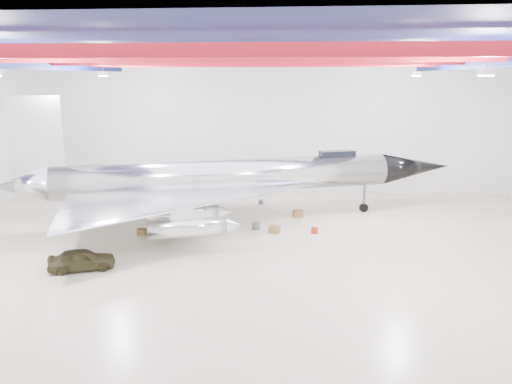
# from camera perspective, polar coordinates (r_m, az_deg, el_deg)

# --- Properties ---
(floor) EXTENTS (40.00, 40.00, 0.00)m
(floor) POSITION_cam_1_polar(r_m,az_deg,el_deg) (28.26, -1.13, -6.63)
(floor) COLOR beige
(floor) RESTS_ON ground
(wall_back) EXTENTS (40.00, 0.00, 40.00)m
(wall_back) POSITION_cam_1_polar(r_m,az_deg,el_deg) (41.74, 1.05, 7.54)
(wall_back) COLOR silver
(wall_back) RESTS_ON floor
(ceiling) EXTENTS (40.00, 40.00, 0.00)m
(ceiling) POSITION_cam_1_polar(r_m,az_deg,el_deg) (26.64, -1.24, 16.24)
(ceiling) COLOR #0A0F38
(ceiling) RESTS_ON wall_back
(ceiling_structure) EXTENTS (39.50, 29.50, 1.08)m
(ceiling_structure) POSITION_cam_1_polar(r_m,az_deg,el_deg) (26.61, -1.24, 14.79)
(ceiling_structure) COLOR maroon
(ceiling_structure) RESTS_ON ceiling
(jet_aircraft) EXTENTS (30.00, 22.32, 8.44)m
(jet_aircraft) POSITION_cam_1_polar(r_m,az_deg,el_deg) (33.13, -3.38, 1.28)
(jet_aircraft) COLOR silver
(jet_aircraft) RESTS_ON floor
(jeep) EXTENTS (3.48, 2.34, 1.10)m
(jeep) POSITION_cam_1_polar(r_m,az_deg,el_deg) (26.77, -19.30, -7.28)
(jeep) COLOR #332F19
(jeep) RESTS_ON floor
(crate_ply) EXTENTS (0.57, 0.48, 0.37)m
(crate_ply) POSITION_cam_1_polar(r_m,az_deg,el_deg) (31.62, -12.93, -4.45)
(crate_ply) COLOR olive
(crate_ply) RESTS_ON floor
(engine_drum) EXTENTS (0.58, 0.58, 0.46)m
(engine_drum) POSITION_cam_1_polar(r_m,az_deg,el_deg) (31.90, 0.01, -3.87)
(engine_drum) COLOR #59595B
(engine_drum) RESTS_ON floor
(parts_bin) EXTENTS (0.76, 0.67, 0.45)m
(parts_bin) POSITION_cam_1_polar(r_m,az_deg,el_deg) (34.83, 4.83, -2.46)
(parts_bin) COLOR olive
(parts_bin) RESTS_ON floor
(crate_small) EXTENTS (0.46, 0.42, 0.26)m
(crate_small) POSITION_cam_1_polar(r_m,az_deg,el_deg) (35.71, -11.62, -2.45)
(crate_small) COLOR #59595B
(crate_small) RESTS_ON floor
(tool_chest) EXTENTS (0.54, 0.54, 0.38)m
(tool_chest) POSITION_cam_1_polar(r_m,az_deg,el_deg) (31.28, 6.70, -4.38)
(tool_chest) COLOR maroon
(tool_chest) RESTS_ON floor
(oil_barrel) EXTENTS (0.74, 0.67, 0.43)m
(oil_barrel) POSITION_cam_1_polar(r_m,az_deg,el_deg) (31.23, 2.12, -4.28)
(oil_barrel) COLOR olive
(oil_barrel) RESTS_ON floor
(spares_box) EXTENTS (0.48, 0.48, 0.33)m
(spares_box) POSITION_cam_1_polar(r_m,az_deg,el_deg) (38.15, 0.56, -1.13)
(spares_box) COLOR #59595B
(spares_box) RESTS_ON floor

